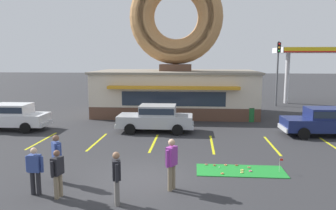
{
  "coord_description": "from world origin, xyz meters",
  "views": [
    {
      "loc": [
        1.88,
        -11.39,
        4.41
      ],
      "look_at": [
        0.55,
        5.0,
        2.0
      ],
      "focal_mm": 35.0,
      "sensor_mm": 36.0,
      "label": 1
    }
  ],
  "objects_px": {
    "pedestrian_clipboard_woman": "(35,169)",
    "pedestrian_blue_sweater_man": "(172,162)",
    "golf_ball": "(219,167)",
    "putting_flag_pin": "(281,162)",
    "pedestrian_beanie_man": "(58,172)",
    "trash_bin": "(251,114)",
    "car_silver": "(156,117)",
    "traffic_light_pole": "(278,65)",
    "car_navy": "(324,121)",
    "pedestrian_hooded_kid": "(57,156)",
    "pedestrian_leather_jacket_man": "(117,176)",
    "car_white": "(11,116)"
  },
  "relations": [
    {
      "from": "pedestrian_clipboard_woman",
      "to": "pedestrian_blue_sweater_man",
      "type": "bearing_deg",
      "value": 9.52
    },
    {
      "from": "pedestrian_leather_jacket_man",
      "to": "car_silver",
      "type": "bearing_deg",
      "value": 89.73
    },
    {
      "from": "putting_flag_pin",
      "to": "golf_ball",
      "type": "bearing_deg",
      "value": 171.79
    },
    {
      "from": "car_white",
      "to": "pedestrian_blue_sweater_man",
      "type": "bearing_deg",
      "value": -38.76
    },
    {
      "from": "car_white",
      "to": "pedestrian_leather_jacket_man",
      "type": "height_order",
      "value": "pedestrian_leather_jacket_man"
    },
    {
      "from": "golf_ball",
      "to": "putting_flag_pin",
      "type": "relative_size",
      "value": 0.08
    },
    {
      "from": "golf_ball",
      "to": "car_silver",
      "type": "distance_m",
      "value": 7.16
    },
    {
      "from": "golf_ball",
      "to": "car_silver",
      "type": "bearing_deg",
      "value": 117.42
    },
    {
      "from": "car_silver",
      "to": "car_navy",
      "type": "relative_size",
      "value": 0.99
    },
    {
      "from": "car_navy",
      "to": "pedestrian_clipboard_woman",
      "type": "distance_m",
      "value": 15.32
    },
    {
      "from": "car_silver",
      "to": "car_white",
      "type": "xyz_separation_m",
      "value": [
        -8.88,
        -0.23,
        0.0
      ]
    },
    {
      "from": "golf_ball",
      "to": "pedestrian_clipboard_woman",
      "type": "height_order",
      "value": "pedestrian_clipboard_woman"
    },
    {
      "from": "traffic_light_pole",
      "to": "pedestrian_hooded_kid",
      "type": "bearing_deg",
      "value": -122.27
    },
    {
      "from": "pedestrian_blue_sweater_man",
      "to": "trash_bin",
      "type": "height_order",
      "value": "pedestrian_blue_sweater_man"
    },
    {
      "from": "pedestrian_beanie_man",
      "to": "pedestrian_hooded_kid",
      "type": "bearing_deg",
      "value": 114.11
    },
    {
      "from": "car_navy",
      "to": "car_silver",
      "type": "bearing_deg",
      "value": 178.27
    },
    {
      "from": "car_navy",
      "to": "pedestrian_clipboard_woman",
      "type": "xyz_separation_m",
      "value": [
        -12.39,
        -9.02,
        -0.01
      ]
    },
    {
      "from": "car_silver",
      "to": "pedestrian_hooded_kid",
      "type": "distance_m",
      "value": 8.63
    },
    {
      "from": "golf_ball",
      "to": "pedestrian_beanie_man",
      "type": "xyz_separation_m",
      "value": [
        -5.28,
        -3.16,
        0.8
      ]
    },
    {
      "from": "car_silver",
      "to": "pedestrian_leather_jacket_man",
      "type": "bearing_deg",
      "value": -90.27
    },
    {
      "from": "trash_bin",
      "to": "traffic_light_pole",
      "type": "bearing_deg",
      "value": 65.1
    },
    {
      "from": "car_silver",
      "to": "pedestrian_clipboard_woman",
      "type": "distance_m",
      "value": 9.73
    },
    {
      "from": "putting_flag_pin",
      "to": "trash_bin",
      "type": "relative_size",
      "value": 0.56
    },
    {
      "from": "pedestrian_blue_sweater_man",
      "to": "pedestrian_leather_jacket_man",
      "type": "height_order",
      "value": "pedestrian_blue_sweater_man"
    },
    {
      "from": "trash_bin",
      "to": "traffic_light_pole",
      "type": "height_order",
      "value": "traffic_light_pole"
    },
    {
      "from": "pedestrian_blue_sweater_man",
      "to": "pedestrian_clipboard_woman",
      "type": "bearing_deg",
      "value": -170.48
    },
    {
      "from": "pedestrian_hooded_kid",
      "to": "pedestrian_clipboard_woman",
      "type": "bearing_deg",
      "value": -104.02
    },
    {
      "from": "golf_ball",
      "to": "pedestrian_beanie_man",
      "type": "bearing_deg",
      "value": -149.15
    },
    {
      "from": "pedestrian_hooded_kid",
      "to": "traffic_light_pole",
      "type": "height_order",
      "value": "traffic_light_pole"
    },
    {
      "from": "putting_flag_pin",
      "to": "car_white",
      "type": "xyz_separation_m",
      "value": [
        -14.45,
        6.41,
        0.43
      ]
    },
    {
      "from": "car_navy",
      "to": "trash_bin",
      "type": "height_order",
      "value": "car_navy"
    },
    {
      "from": "traffic_light_pole",
      "to": "trash_bin",
      "type": "bearing_deg",
      "value": -114.9
    },
    {
      "from": "car_navy",
      "to": "pedestrian_blue_sweater_man",
      "type": "xyz_separation_m",
      "value": [
        -8.04,
        -8.29,
        0.1
      ]
    },
    {
      "from": "pedestrian_leather_jacket_man",
      "to": "traffic_light_pole",
      "type": "bearing_deg",
      "value": 65.11
    },
    {
      "from": "pedestrian_clipboard_woman",
      "to": "trash_bin",
      "type": "bearing_deg",
      "value": 55.11
    },
    {
      "from": "pedestrian_leather_jacket_man",
      "to": "trash_bin",
      "type": "distance_m",
      "value": 14.78
    },
    {
      "from": "pedestrian_leather_jacket_man",
      "to": "car_white",
      "type": "bearing_deg",
      "value": 132.7
    },
    {
      "from": "pedestrian_blue_sweater_man",
      "to": "pedestrian_beanie_man",
      "type": "xyz_separation_m",
      "value": [
        -3.53,
        -0.89,
        -0.13
      ]
    },
    {
      "from": "golf_ball",
      "to": "traffic_light_pole",
      "type": "height_order",
      "value": "traffic_light_pole"
    },
    {
      "from": "pedestrian_hooded_kid",
      "to": "putting_flag_pin",
      "type": "bearing_deg",
      "value": 11.09
    },
    {
      "from": "car_navy",
      "to": "traffic_light_pole",
      "type": "bearing_deg",
      "value": 89.47
    },
    {
      "from": "putting_flag_pin",
      "to": "pedestrian_blue_sweater_man",
      "type": "bearing_deg",
      "value": -154.42
    },
    {
      "from": "pedestrian_leather_jacket_man",
      "to": "pedestrian_beanie_man",
      "type": "xyz_separation_m",
      "value": [
        -1.96,
        0.34,
        -0.06
      ]
    },
    {
      "from": "golf_ball",
      "to": "pedestrian_leather_jacket_man",
      "type": "bearing_deg",
      "value": -133.56
    },
    {
      "from": "pedestrian_beanie_man",
      "to": "trash_bin",
      "type": "height_order",
      "value": "pedestrian_beanie_man"
    },
    {
      "from": "golf_ball",
      "to": "pedestrian_blue_sweater_man",
      "type": "bearing_deg",
      "value": -127.74
    },
    {
      "from": "pedestrian_leather_jacket_man",
      "to": "car_navy",
      "type": "bearing_deg",
      "value": 44.74
    },
    {
      "from": "pedestrian_clipboard_woman",
      "to": "putting_flag_pin",
      "type": "bearing_deg",
      "value": 17.62
    },
    {
      "from": "pedestrian_blue_sweater_man",
      "to": "traffic_light_pole",
      "type": "bearing_deg",
      "value": 67.54
    },
    {
      "from": "car_silver",
      "to": "traffic_light_pole",
      "type": "distance_m",
      "value": 15.0
    }
  ]
}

